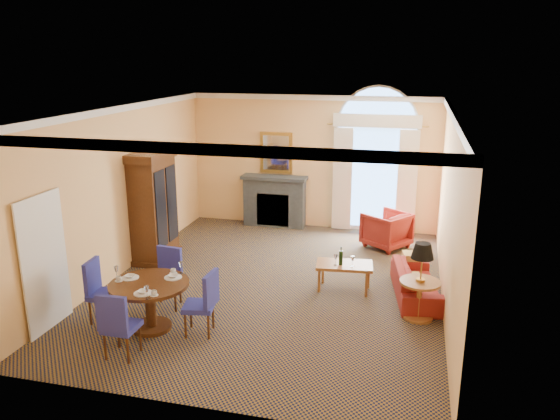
% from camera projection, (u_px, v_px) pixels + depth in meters
% --- Properties ---
extents(ground, '(7.50, 7.50, 0.00)m').
position_uv_depth(ground, '(273.00, 285.00, 10.09)').
color(ground, '#101633').
rests_on(ground, ground).
extents(room_envelope, '(6.04, 7.52, 3.45)m').
position_uv_depth(room_envelope, '(281.00, 144.00, 10.03)').
color(room_envelope, '#FFC579').
rests_on(room_envelope, ground).
extents(armoire, '(0.65, 1.15, 2.25)m').
position_uv_depth(armoire, '(153.00, 208.00, 11.11)').
color(armoire, '#381D0C').
rests_on(armoire, ground).
extents(dining_table, '(1.22, 1.22, 0.96)m').
position_uv_depth(dining_table, '(150.00, 295.00, 8.33)').
color(dining_table, '#381D0C').
rests_on(dining_table, ground).
extents(dining_chair_north, '(0.52, 0.52, 1.00)m').
position_uv_depth(dining_chair_north, '(168.00, 273.00, 9.14)').
color(dining_chair_north, navy).
rests_on(dining_chair_north, ground).
extents(dining_chair_south, '(0.45, 0.47, 1.00)m').
position_uv_depth(dining_chair_south, '(117.00, 322.00, 7.47)').
color(dining_chair_south, navy).
rests_on(dining_chair_south, ground).
extents(dining_chair_east, '(0.51, 0.51, 1.00)m').
position_uv_depth(dining_chair_east, '(205.00, 299.00, 8.16)').
color(dining_chair_east, navy).
rests_on(dining_chair_east, ground).
extents(dining_chair_west, '(0.50, 0.48, 1.00)m').
position_uv_depth(dining_chair_west, '(99.00, 287.00, 8.61)').
color(dining_chair_west, navy).
rests_on(dining_chair_west, ground).
extents(sofa, '(0.96, 1.87, 0.52)m').
position_uv_depth(sofa, '(416.00, 282.00, 9.54)').
color(sofa, maroon).
rests_on(sofa, ground).
extents(armchair, '(1.21, 1.20, 0.80)m').
position_uv_depth(armchair, '(386.00, 230.00, 11.97)').
color(armchair, maroon).
rests_on(armchair, ground).
extents(coffee_table, '(1.05, 0.66, 0.85)m').
position_uv_depth(coffee_table, '(344.00, 266.00, 9.74)').
color(coffee_table, '#9D602F').
rests_on(coffee_table, ground).
extents(side_table, '(0.65, 0.65, 1.26)m').
position_uv_depth(side_table, '(421.00, 273.00, 8.59)').
color(side_table, '#9D602F').
rests_on(side_table, ground).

